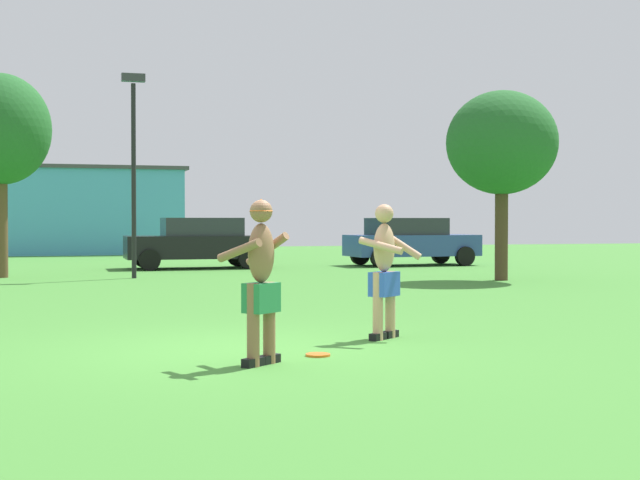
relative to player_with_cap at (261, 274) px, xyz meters
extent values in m
plane|color=#428433|center=(-0.01, 1.04, -0.95)|extent=(80.00, 80.00, 0.00)
cube|color=black|center=(-0.10, -0.09, -0.90)|extent=(0.27, 0.25, 0.09)
cylinder|color=#936647|center=(-0.10, -0.09, -0.52)|extent=(0.13, 0.13, 0.85)
cube|color=black|center=(0.11, 0.08, -0.90)|extent=(0.27, 0.25, 0.09)
cylinder|color=#936647|center=(0.11, 0.08, -0.52)|extent=(0.13, 0.13, 0.85)
cube|color=#28844C|center=(0.00, -0.01, -0.25)|extent=(0.43, 0.41, 0.31)
ellipsoid|color=#936647|center=(0.00, -0.01, 0.21)|extent=(0.40, 0.38, 0.62)
cylinder|color=#936647|center=(-0.24, -0.07, 0.24)|extent=(0.40, 0.54, 0.26)
cylinder|color=#936647|center=(0.12, 0.22, 0.24)|extent=(0.41, 0.49, 0.37)
sphere|color=#936647|center=(0.00, -0.01, 0.64)|extent=(0.24, 0.24, 0.24)
cone|color=orange|center=(0.00, -0.01, 0.71)|extent=(0.35, 0.35, 0.13)
cube|color=black|center=(2.05, 1.63, -0.90)|extent=(0.27, 0.25, 0.09)
cylinder|color=tan|center=(2.05, 1.63, -0.52)|extent=(0.13, 0.13, 0.85)
cube|color=black|center=(1.81, 1.44, -0.90)|extent=(0.27, 0.25, 0.09)
cylinder|color=tan|center=(1.81, 1.44, -0.52)|extent=(0.13, 0.13, 0.85)
cube|color=blue|center=(1.93, 1.54, -0.25)|extent=(0.46, 0.43, 0.31)
ellipsoid|color=tan|center=(1.93, 1.54, 0.21)|extent=(0.43, 0.41, 0.61)
cylinder|color=tan|center=(2.19, 1.61, 0.24)|extent=(0.50, 0.38, 0.39)
cylinder|color=tan|center=(1.80, 1.30, 0.24)|extent=(0.47, 0.49, 0.22)
sphere|color=tan|center=(1.93, 1.54, 0.64)|extent=(0.23, 0.23, 0.23)
cylinder|color=orange|center=(0.73, 0.41, -0.93)|extent=(0.27, 0.27, 0.03)
cube|color=black|center=(2.06, 18.71, -0.28)|extent=(4.31, 1.82, 0.70)
cube|color=#282D33|center=(2.26, 18.71, 0.35)|extent=(2.42, 1.60, 0.56)
cylinder|color=black|center=(0.56, 17.80, -0.63)|extent=(0.64, 0.22, 0.64)
cylinder|color=black|center=(0.55, 19.60, -0.63)|extent=(0.64, 0.22, 0.64)
cylinder|color=black|center=(3.57, 17.82, -0.63)|extent=(0.64, 0.22, 0.64)
cylinder|color=black|center=(3.56, 19.62, -0.63)|extent=(0.64, 0.22, 0.64)
cube|color=#2D478C|center=(9.27, 18.59, -0.28)|extent=(4.37, 1.97, 0.70)
cube|color=#282D33|center=(9.07, 18.58, 0.35)|extent=(2.47, 1.68, 0.56)
cylinder|color=black|center=(10.74, 19.55, -0.63)|extent=(0.65, 0.25, 0.64)
cylinder|color=black|center=(10.81, 17.75, -0.63)|extent=(0.65, 0.25, 0.64)
cylinder|color=black|center=(7.73, 19.43, -0.63)|extent=(0.65, 0.25, 0.64)
cylinder|color=black|center=(7.80, 17.63, -0.63)|extent=(0.65, 0.25, 0.64)
cylinder|color=black|center=(-0.16, 14.44, 1.57)|extent=(0.12, 0.12, 5.03)
cube|color=#333338|center=(-0.16, 14.44, 4.23)|extent=(0.60, 0.24, 0.20)
cube|color=#4C9ED1|center=(-1.36, 32.63, 0.92)|extent=(9.27, 4.90, 3.73)
cube|color=#3F3F44|center=(-1.36, 32.63, 2.86)|extent=(9.65, 5.09, 0.16)
cylinder|color=#4C3823|center=(8.60, 11.06, 0.32)|extent=(0.33, 0.33, 2.54)
ellipsoid|color=#236028|center=(8.60, 11.06, 2.49)|extent=(2.77, 2.77, 2.59)
cylinder|color=brown|center=(-3.47, 15.66, 0.49)|extent=(0.33, 0.33, 2.87)
ellipsoid|color=#236028|center=(-3.47, 15.66, 2.94)|extent=(2.59, 2.59, 2.90)
camera|label=1|loc=(-1.98, -8.96, 0.55)|focal=49.90mm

